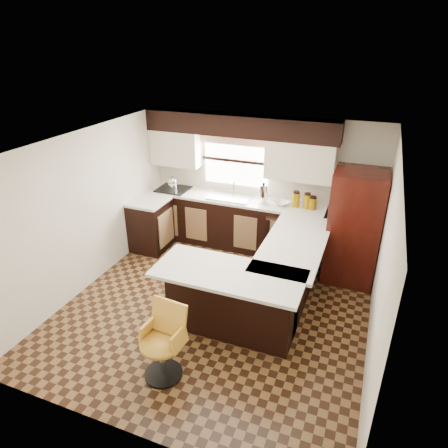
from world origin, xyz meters
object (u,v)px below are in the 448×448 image
at_px(bar_chair, 161,344).
at_px(refrigerator, 354,227).
at_px(peninsula_return, 232,301).
at_px(peninsula_long, 289,271).

bearing_deg(bar_chair, refrigerator, 64.39).
xyz_separation_m(peninsula_return, refrigerator, (1.32, 1.88, 0.45)).
bearing_deg(peninsula_long, bar_chair, -115.85).
bearing_deg(peninsula_long, peninsula_return, -118.30).
xyz_separation_m(peninsula_long, refrigerator, (0.79, 0.91, 0.45)).
bearing_deg(peninsula_return, refrigerator, 55.01).
height_order(refrigerator, bar_chair, refrigerator).
relative_size(refrigerator, bar_chair, 1.98).
bearing_deg(bar_chair, peninsula_long, 69.69).
distance_m(refrigerator, bar_chair, 3.47).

